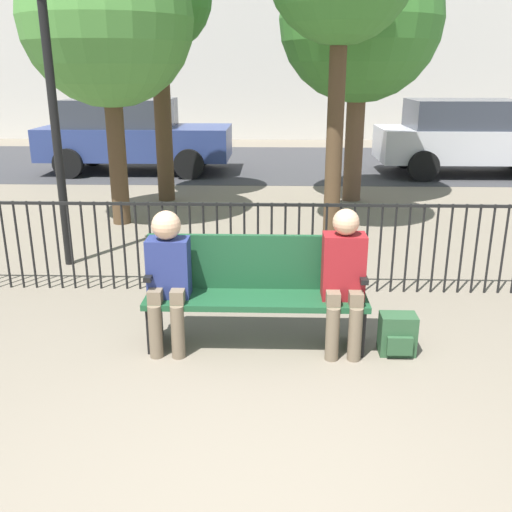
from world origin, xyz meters
TOP-DOWN VIEW (x-y plane):
  - park_bench at (0.00, 2.07)m, footprint 1.83×0.45m
  - seated_person_0 at (-0.71, 1.94)m, footprint 0.34×0.39m
  - seated_person_1 at (0.71, 1.94)m, footprint 0.34×0.39m
  - backpack at (1.16, 1.89)m, footprint 0.29×0.23m
  - fence_railing at (-0.02, 3.27)m, footprint 9.01×0.03m
  - tree_0 at (-2.18, 6.00)m, footprint 2.40×2.40m
  - tree_2 at (1.54, 7.75)m, footprint 2.68×2.68m
  - lamp_post at (-2.32, 4.07)m, footprint 0.28×0.28m
  - street_surface at (0.00, 12.00)m, footprint 24.00×6.00m
  - parked_car_0 at (-3.06, 10.57)m, footprint 4.20×1.94m
  - parked_car_1 at (4.46, 10.45)m, footprint 4.20×1.94m

SIDE VIEW (x-z plane):
  - street_surface at x=0.00m, z-range 0.00..0.01m
  - backpack at x=1.16m, z-range 0.00..0.34m
  - park_bench at x=0.00m, z-range 0.04..0.96m
  - fence_railing at x=-0.02m, z-range 0.08..1.03m
  - seated_person_0 at x=-0.71m, z-range 0.08..1.26m
  - seated_person_1 at x=0.71m, z-range 0.07..1.27m
  - parked_car_0 at x=-3.06m, z-range 0.03..1.65m
  - parked_car_1 at x=4.46m, z-range 0.03..1.65m
  - lamp_post at x=-2.32m, z-range 0.56..3.84m
  - tree_0 at x=-2.18m, z-range 0.83..4.94m
  - tree_2 at x=1.54m, z-range 0.82..5.18m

